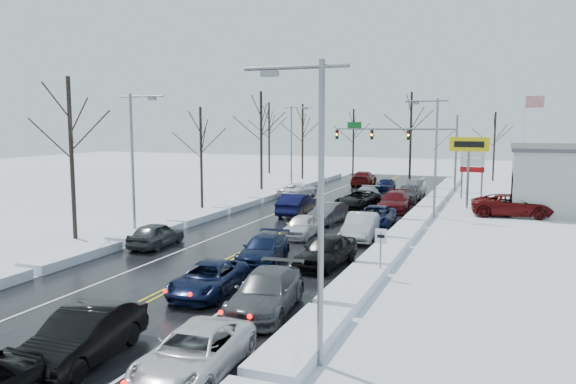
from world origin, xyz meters
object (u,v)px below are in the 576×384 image
at_px(traffic_signal_mast, 408,139).
at_px(flagpole, 525,135).
at_px(oncoming_car_0, 297,215).
at_px(tires_plus_sign, 469,149).

relative_size(traffic_signal_mast, flagpole, 1.33).
xyz_separation_m(traffic_signal_mast, oncoming_car_0, (-5.15, -20.58, -5.48)).
xyz_separation_m(traffic_signal_mast, flagpole, (11.72, 2.01, 0.45)).
height_order(flagpole, oncoming_car_0, flagpole).
distance_m(traffic_signal_mast, flagpole, 11.90).
bearing_deg(tires_plus_sign, flagpole, 71.56).
bearing_deg(flagpole, tires_plus_sign, -108.44).
height_order(tires_plus_sign, oncoming_car_0, tires_plus_sign).
bearing_deg(tires_plus_sign, traffic_signal_mast, 120.46).
distance_m(traffic_signal_mast, oncoming_car_0, 21.91).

